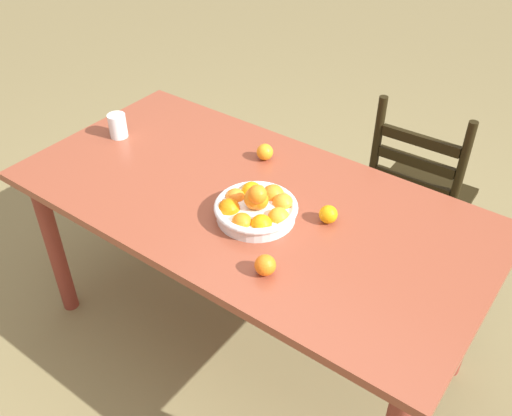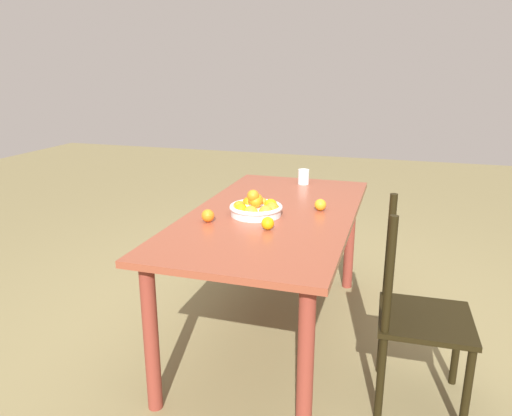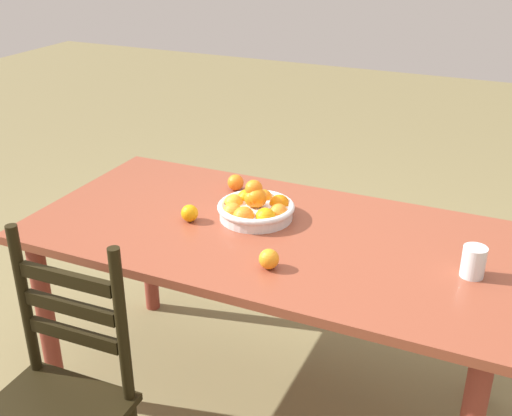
{
  "view_description": "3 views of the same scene",
  "coord_description": "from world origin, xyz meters",
  "views": [
    {
      "loc": [
        0.97,
        -1.28,
        1.97
      ],
      "look_at": [
        0.09,
        -0.07,
        0.8
      ],
      "focal_mm": 39.45,
      "sensor_mm": 36.0,
      "label": 1
    },
    {
      "loc": [
        2.44,
        0.65,
        1.52
      ],
      "look_at": [
        0.09,
        -0.07,
        0.8
      ],
      "focal_mm": 33.66,
      "sensor_mm": 36.0,
      "label": 2
    },
    {
      "loc": [
        -0.78,
        1.83,
        1.78
      ],
      "look_at": [
        0.09,
        -0.07,
        0.8
      ],
      "focal_mm": 44.07,
      "sensor_mm": 36.0,
      "label": 3
    }
  ],
  "objects": [
    {
      "name": "fruit_bowl",
      "position": [
        0.09,
        -0.07,
        0.8
      ],
      "size": [
        0.29,
        0.29,
        0.14
      ],
      "color": "silver",
      "rests_on": "dining_table"
    },
    {
      "name": "chair_near_window",
      "position": [
        0.36,
        0.77,
        0.45
      ],
      "size": [
        0.42,
        0.42,
        0.96
      ],
      "rotation": [
        0.0,
        0.0,
        3.17
      ],
      "color": "black",
      "rests_on": "ground"
    },
    {
      "name": "dining_table",
      "position": [
        0.0,
        0.0,
        0.66
      ],
      "size": [
        1.73,
        0.88,
        0.76
      ],
      "color": "brown",
      "rests_on": "ground"
    },
    {
      "name": "drinking_glass",
      "position": [
        -0.7,
        0.03,
        0.81
      ],
      "size": [
        0.07,
        0.07,
        0.1
      ],
      "primitive_type": "cylinder",
      "color": "silver",
      "rests_on": "dining_table"
    },
    {
      "name": "ground_plane",
      "position": [
        0.0,
        0.0,
        0.0
      ],
      "size": [
        12.0,
        12.0,
        0.0
      ],
      "primitive_type": "plane",
      "color": "olive"
    },
    {
      "name": "orange_loose_0",
      "position": [
        0.3,
        0.05,
        0.79
      ],
      "size": [
        0.06,
        0.06,
        0.06
      ],
      "primitive_type": "sphere",
      "color": "orange",
      "rests_on": "dining_table"
    },
    {
      "name": "orange_loose_2",
      "position": [
        0.27,
        -0.27,
        0.79
      ],
      "size": [
        0.07,
        0.07,
        0.07
      ],
      "primitive_type": "sphere",
      "color": "orange",
      "rests_on": "dining_table"
    },
    {
      "name": "orange_loose_1",
      "position": [
        -0.1,
        0.24,
        0.79
      ],
      "size": [
        0.07,
        0.07,
        0.07
      ],
      "primitive_type": "sphere",
      "color": "orange",
      "rests_on": "dining_table"
    }
  ]
}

